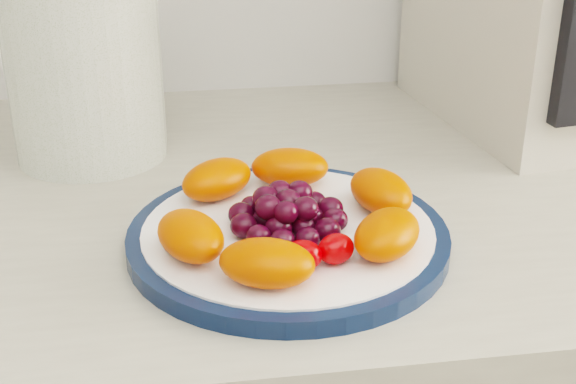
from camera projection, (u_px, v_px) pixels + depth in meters
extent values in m
cylinder|color=#0A1A38|center=(288.00, 238.00, 0.67)|extent=(0.27, 0.27, 0.01)
cylinder|color=white|center=(288.00, 237.00, 0.67)|extent=(0.24, 0.24, 0.02)
cylinder|color=#475E1E|center=(85.00, 69.00, 0.81)|extent=(0.17, 0.17, 0.19)
ellipsoid|color=red|center=(381.00, 191.00, 0.69)|extent=(0.06, 0.08, 0.03)
ellipsoid|color=red|center=(290.00, 167.00, 0.74)|extent=(0.08, 0.06, 0.03)
ellipsoid|color=red|center=(217.00, 179.00, 0.71)|extent=(0.08, 0.08, 0.03)
ellipsoid|color=red|center=(190.00, 236.00, 0.62)|extent=(0.07, 0.08, 0.03)
ellipsoid|color=red|center=(267.00, 263.00, 0.58)|extent=(0.08, 0.07, 0.03)
ellipsoid|color=red|center=(387.00, 234.00, 0.62)|extent=(0.08, 0.08, 0.03)
ellipsoid|color=black|center=(288.00, 218.00, 0.66)|extent=(0.02, 0.02, 0.02)
ellipsoid|color=black|center=(312.00, 217.00, 0.66)|extent=(0.02, 0.02, 0.02)
ellipsoid|color=black|center=(297.00, 207.00, 0.68)|extent=(0.02, 0.02, 0.02)
ellipsoid|color=black|center=(273.00, 208.00, 0.67)|extent=(0.02, 0.02, 0.02)
ellipsoid|color=black|center=(264.00, 220.00, 0.66)|extent=(0.02, 0.02, 0.02)
ellipsoid|color=black|center=(279.00, 227.00, 0.64)|extent=(0.02, 0.02, 0.02)
ellipsoid|color=black|center=(303.00, 227.00, 0.65)|extent=(0.02, 0.02, 0.02)
ellipsoid|color=black|center=(330.00, 209.00, 0.67)|extent=(0.02, 0.02, 0.02)
ellipsoid|color=black|center=(315.00, 202.00, 0.69)|extent=(0.02, 0.02, 0.02)
ellipsoid|color=black|center=(293.00, 197.00, 0.69)|extent=(0.02, 0.02, 0.02)
ellipsoid|color=black|center=(270.00, 198.00, 0.69)|extent=(0.02, 0.02, 0.02)
ellipsoid|color=black|center=(251.00, 206.00, 0.68)|extent=(0.02, 0.02, 0.02)
ellipsoid|color=black|center=(241.00, 215.00, 0.66)|extent=(0.02, 0.02, 0.02)
ellipsoid|color=black|center=(244.00, 226.00, 0.65)|extent=(0.02, 0.02, 0.02)
ellipsoid|color=black|center=(259.00, 236.00, 0.63)|extent=(0.02, 0.02, 0.02)
ellipsoid|color=black|center=(282.00, 241.00, 0.62)|extent=(0.02, 0.02, 0.02)
ellipsoid|color=black|center=(308.00, 239.00, 0.63)|extent=(0.02, 0.02, 0.02)
ellipsoid|color=black|center=(327.00, 230.00, 0.64)|extent=(0.02, 0.02, 0.02)
ellipsoid|color=black|center=(335.00, 220.00, 0.66)|extent=(0.02, 0.02, 0.02)
ellipsoid|color=black|center=(288.00, 202.00, 0.65)|extent=(0.02, 0.02, 0.02)
ellipsoid|color=black|center=(299.00, 193.00, 0.67)|extent=(0.02, 0.02, 0.02)
ellipsoid|color=black|center=(280.00, 192.00, 0.67)|extent=(0.02, 0.02, 0.02)
ellipsoid|color=black|center=(266.00, 199.00, 0.66)|extent=(0.02, 0.02, 0.02)
ellipsoid|color=black|center=(269.00, 207.00, 0.64)|extent=(0.02, 0.02, 0.02)
ellipsoid|color=black|center=(286.00, 212.00, 0.64)|extent=(0.02, 0.02, 0.02)
ellipsoid|color=black|center=(305.00, 209.00, 0.64)|extent=(0.02, 0.02, 0.02)
ellipsoid|color=#EF0000|center=(303.00, 255.00, 0.60)|extent=(0.03, 0.03, 0.02)
ellipsoid|color=#EF0000|center=(336.00, 249.00, 0.61)|extent=(0.04, 0.04, 0.02)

